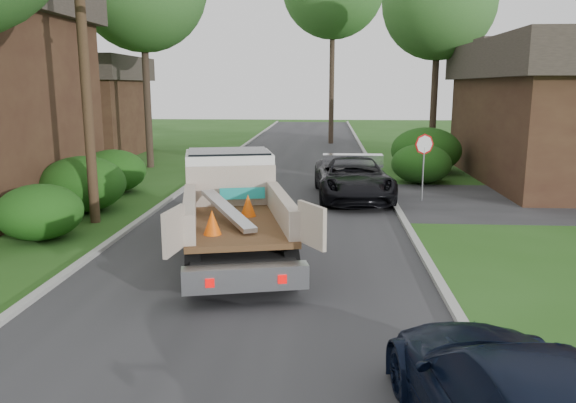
{
  "coord_description": "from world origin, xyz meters",
  "views": [
    {
      "loc": [
        1.65,
        -11.56,
        4.16
      ],
      "look_at": [
        0.68,
        2.78,
        1.2
      ],
      "focal_mm": 35.0,
      "sensor_mm": 36.0,
      "label": 1
    }
  ],
  "objects_px": {
    "utility_pole": "(84,51)",
    "tree_right_far": "(439,3)",
    "flatbed_truck": "(232,199)",
    "stop_sign": "(424,153)",
    "house_left_far": "(77,105)",
    "black_pickup": "(353,178)"
  },
  "relations": [
    {
      "from": "stop_sign",
      "to": "house_left_far",
      "type": "distance_m",
      "value": 22.81
    },
    {
      "from": "stop_sign",
      "to": "utility_pole",
      "type": "xyz_separation_m",
      "value": [
        -10.68,
        -4.02,
        3.4
      ]
    },
    {
      "from": "stop_sign",
      "to": "house_left_far",
      "type": "height_order",
      "value": "house_left_far"
    },
    {
      "from": "house_left_far",
      "to": "flatbed_truck",
      "type": "relative_size",
      "value": 1.1
    },
    {
      "from": "utility_pole",
      "to": "tree_right_far",
      "type": "bearing_deg",
      "value": 49.16
    },
    {
      "from": "tree_right_far",
      "to": "flatbed_truck",
      "type": "relative_size",
      "value": 1.68
    },
    {
      "from": "house_left_far",
      "to": "flatbed_truck",
      "type": "xyz_separation_m",
      "value": [
        12.75,
        -19.56,
        -1.73
      ]
    },
    {
      "from": "flatbed_truck",
      "to": "utility_pole",
      "type": "bearing_deg",
      "value": 138.78
    },
    {
      "from": "utility_pole",
      "to": "flatbed_truck",
      "type": "relative_size",
      "value": 1.46
    },
    {
      "from": "stop_sign",
      "to": "house_left_far",
      "type": "bearing_deg",
      "value": 145.19
    },
    {
      "from": "stop_sign",
      "to": "utility_pole",
      "type": "bearing_deg",
      "value": -159.38
    },
    {
      "from": "tree_right_far",
      "to": "black_pickup",
      "type": "height_order",
      "value": "tree_right_far"
    },
    {
      "from": "stop_sign",
      "to": "tree_right_far",
      "type": "bearing_deg",
      "value": 78.19
    },
    {
      "from": "stop_sign",
      "to": "utility_pole",
      "type": "distance_m",
      "value": 11.91
    },
    {
      "from": "utility_pole",
      "to": "house_left_far",
      "type": "xyz_separation_m",
      "value": [
        -8.02,
        17.02,
        -2.12
      ]
    },
    {
      "from": "stop_sign",
      "to": "tree_right_far",
      "type": "xyz_separation_m",
      "value": [
        2.3,
        11.0,
        6.7
      ]
    },
    {
      "from": "house_left_far",
      "to": "black_pickup",
      "type": "height_order",
      "value": "house_left_far"
    },
    {
      "from": "utility_pole",
      "to": "black_pickup",
      "type": "height_order",
      "value": "utility_pole"
    },
    {
      "from": "utility_pole",
      "to": "black_pickup",
      "type": "xyz_separation_m",
      "value": [
        8.15,
        4.34,
        -4.38
      ]
    },
    {
      "from": "stop_sign",
      "to": "flatbed_truck",
      "type": "distance_m",
      "value": 8.87
    },
    {
      "from": "house_left_far",
      "to": "flatbed_truck",
      "type": "height_order",
      "value": "house_left_far"
    },
    {
      "from": "stop_sign",
      "to": "black_pickup",
      "type": "distance_m",
      "value": 2.73
    }
  ]
}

